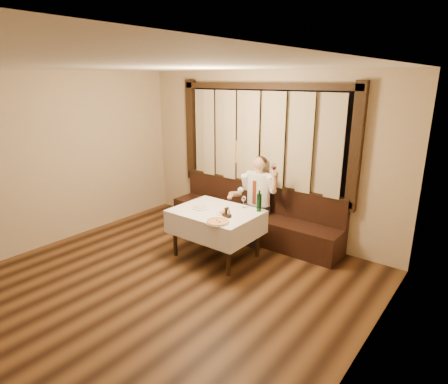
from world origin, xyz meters
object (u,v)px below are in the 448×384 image
Objects in this scene: cruet_caddy at (227,214)px; green_bottle at (259,202)px; banquette at (253,219)px; dining_table at (216,217)px; pizza at (218,222)px; pasta_cream at (200,206)px; seated_man at (257,193)px; pasta_red at (224,212)px.

green_bottle is at bearing 71.11° from cruet_caddy.
green_bottle is 0.55m from cruet_caddy.
green_bottle reaches higher than cruet_caddy.
banquette is 1.08m from dining_table.
pasta_cream is at bearing 152.03° from pizza.
seated_man is at bearing -36.27° from banquette.
cruet_caddy reaches higher than pizza.
pasta_cream is 0.19× the size of seated_man.
pasta_red is 0.13m from cruet_caddy.
banquette is at bearing 143.73° from seated_man.
green_bottle reaches higher than dining_table.
cruet_caddy is 0.10× the size of seated_man.
dining_table is at bearing 131.58° from pizza.
banquette is 9.78× the size of pizza.
pasta_red is at bearing 3.20° from pasta_cream.
seated_man reaches higher than dining_table.
green_bottle reaches higher than pasta_cream.
pizza is 0.27m from cruet_caddy.
pasta_red is at bearing -129.60° from green_bottle.
green_bottle is at bearing 29.15° from pasta_cream.
pasta_cream is (-0.59, 0.31, 0.02)m from pizza.
pasta_cream is 0.55m from cruet_caddy.
cruet_caddy is 1.06m from seated_man.
seated_man is at bearing 82.52° from dining_table.
pasta_red is at bearing -86.13° from seated_man.
pasta_cream is (-0.25, -1.09, 0.48)m from banquette.
pasta_cream is (-0.44, -0.02, 0.00)m from pasta_red.
pasta_red is 0.91× the size of pasta_cream.
pizza reaches higher than dining_table.
seated_man reaches higher than cruet_caddy.
pizza is at bearing -80.75° from seated_man.
green_bottle is (0.53, 0.37, 0.25)m from dining_table.
pasta_red is at bearing 150.81° from cruet_caddy.
seated_man is at bearing 106.14° from cruet_caddy.
banquette reaches higher than dining_table.
cruet_caddy is at bearing -80.76° from seated_man.
cruet_caddy is at bearing 99.27° from pizza.
pasta_cream is 0.80× the size of green_bottle.
banquette is 1.51m from pizza.
seated_man is at bearing 125.98° from green_bottle.
banquette reaches higher than pasta_cream.
cruet_caddy is at bearing -5.41° from pasta_cream.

